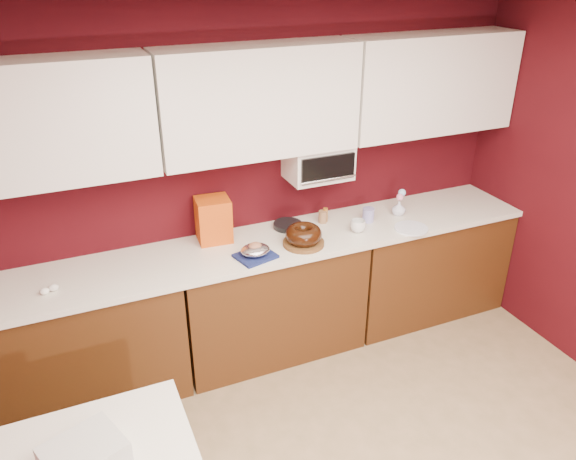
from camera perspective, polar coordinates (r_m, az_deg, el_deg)
The scene contains 30 objects.
ceiling at distance 1.79m, azimuth 21.82°, elevation 17.91°, with size 4.00×4.50×0.02m, color white.
wall_back at distance 4.02m, azimuth -3.69°, elevation 5.08°, with size 4.00×0.02×2.50m, color #3B080D.
base_cabinet_left at distance 3.95m, azimuth -20.53°, elevation -10.83°, with size 1.31×0.58×0.86m, color #47260E.
base_cabinet_center at distance 4.14m, azimuth -1.88°, elevation -7.02°, with size 1.31×0.58×0.86m, color #47260E.
base_cabinet_right at distance 4.71m, azimuth 13.39°, elevation -3.28°, with size 1.31×0.58×0.86m, color #47260E.
countertop at distance 3.91m, azimuth -1.98°, elevation -1.51°, with size 4.00×0.62×0.04m, color silver.
upper_cabinet_left at distance 3.47m, azimuth -24.45°, elevation 9.76°, with size 1.31×0.33×0.70m, color white.
upper_cabinet_center at distance 3.69m, azimuth -3.07°, elevation 12.93°, with size 1.31×0.33×0.70m, color white.
upper_cabinet_right at distance 4.32m, azimuth 14.26°, elevation 14.21°, with size 1.31×0.33×0.70m, color white.
toaster_oven at distance 4.01m, azimuth 3.06°, elevation 6.98°, with size 0.45×0.30×0.25m, color white.
toaster_oven_door at distance 3.88m, azimuth 4.11°, elevation 6.25°, with size 0.40×0.02×0.18m, color black.
toaster_oven_handle at distance 3.89m, azimuth 4.18°, elevation 5.14°, with size 0.02×0.02×0.42m, color silver.
cake_base at distance 3.86m, azimuth 1.59°, elevation -1.34°, with size 0.28×0.28×0.03m, color brown.
bundt_cake at distance 3.82m, azimuth 1.60°, elevation -0.45°, with size 0.25×0.25×0.10m, color black.
navy_towel at distance 3.71m, azimuth -3.33°, elevation -2.66°, with size 0.24×0.21×0.02m, color navy.
foil_ham_nest at distance 3.69m, azimuth -3.35°, elevation -2.04°, with size 0.20×0.16×0.07m, color silver.
roasted_ham at distance 3.67m, azimuth -3.36°, elevation -1.69°, with size 0.09×0.08×0.06m, color #A06649.
pandoro_box at distance 3.89m, azimuth -7.59°, elevation 1.05°, with size 0.23×0.21×0.31m, color #B3290B.
dark_pan at distance 4.09m, azimuth -0.03°, elevation 0.49°, with size 0.21×0.21×0.04m, color black.
coffee_mug at distance 4.05m, azimuth 7.13°, elevation 0.52°, with size 0.10×0.10×0.11m, color silver.
blue_jar at distance 4.22m, azimuth 8.15°, elevation 1.54°, with size 0.09×0.09×0.10m, color #211B98.
flower_vase at distance 4.36m, azimuth 11.20°, elevation 2.27°, with size 0.08×0.08×0.12m, color silver.
flower_pink at distance 4.32m, azimuth 11.30°, elevation 3.31°, with size 0.05×0.05×0.05m, color pink.
flower_blue at distance 4.34m, azimuth 11.51°, elevation 3.73°, with size 0.06×0.06×0.06m, color #9CD1F9.
china_plate at distance 4.17m, azimuth 12.40°, elevation 0.17°, with size 0.24×0.24×0.01m, color white.
amber_bottle at distance 4.18m, azimuth 3.81°, elevation 1.55°, with size 0.04×0.04×0.11m, color #9C5D1C.
paper_cup at distance 4.16m, azimuth 3.54°, elevation 1.35°, with size 0.06×0.06×0.09m, color #885F3D.
egg_left at distance 3.61m, azimuth -23.49°, elevation -5.72°, with size 0.05×0.04×0.04m, color white.
egg_right at distance 3.62m, azimuth -22.71°, elevation -5.42°, with size 0.06×0.05×0.05m, color silver.
newspaper_stack at distance 2.69m, azimuth -20.00°, elevation -20.73°, with size 0.31×0.26×0.11m, color beige.
Camera 1 is at (-1.24, -1.28, 2.71)m, focal length 35.00 mm.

